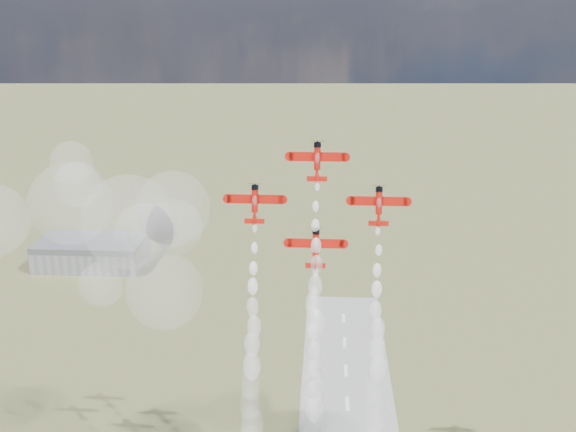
# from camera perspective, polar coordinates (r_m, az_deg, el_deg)

# --- Properties ---
(hangar) EXTENTS (50.00, 28.00, 13.00)m
(hangar) POSITION_cam_1_polar(r_m,az_deg,el_deg) (337.52, -16.28, -2.97)
(hangar) COLOR gray
(hangar) RESTS_ON ground
(plane_lead) EXTENTS (11.80, 4.73, 8.23)m
(plane_lead) POSITION_cam_1_polar(r_m,az_deg,el_deg) (141.58, 2.49, 4.71)
(plane_lead) COLOR red
(plane_lead) RESTS_ON ground
(plane_left) EXTENTS (11.80, 4.73, 8.23)m
(plane_left) POSITION_cam_1_polar(r_m,az_deg,el_deg) (142.16, -2.83, 1.11)
(plane_left) COLOR red
(plane_left) RESTS_ON ground
(plane_right) EXTENTS (11.80, 4.73, 8.23)m
(plane_right) POSITION_cam_1_polar(r_m,az_deg,el_deg) (141.83, 7.70, 0.92)
(plane_right) COLOR red
(plane_right) RESTS_ON ground
(plane_slot) EXTENTS (11.80, 4.73, 8.23)m
(plane_slot) POSITION_cam_1_polar(r_m,az_deg,el_deg) (141.80, 2.36, -2.67)
(plane_slot) COLOR red
(plane_slot) RESTS_ON ground
(smoke_trail_lead) EXTENTS (5.28, 15.67, 46.28)m
(smoke_trail_lead) POSITION_cam_1_polar(r_m,az_deg,el_deg) (145.48, 2.12, -11.65)
(smoke_trail_lead) COLOR white
(smoke_trail_lead) RESTS_ON plane_lead
(smoke_trail_left) EXTENTS (5.25, 16.59, 46.89)m
(smoke_trail_left) POSITION_cam_1_polar(r_m,az_deg,el_deg) (148.29, -3.12, -15.09)
(smoke_trail_left) COLOR white
(smoke_trail_left) RESTS_ON plane_left
(smoke_trail_right) EXTENTS (5.23, 16.40, 46.00)m
(smoke_trail_right) POSITION_cam_1_polar(r_m,az_deg,el_deg) (147.89, 7.36, -15.22)
(smoke_trail_right) COLOR white
(smoke_trail_right) RESTS_ON plane_right
(drifted_smoke_cloud) EXTENTS (67.90, 36.66, 42.89)m
(drifted_smoke_cloud) POSITION_cam_1_polar(r_m,az_deg,el_deg) (160.75, -17.46, -0.45)
(drifted_smoke_cloud) COLOR white
(drifted_smoke_cloud) RESTS_ON ground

